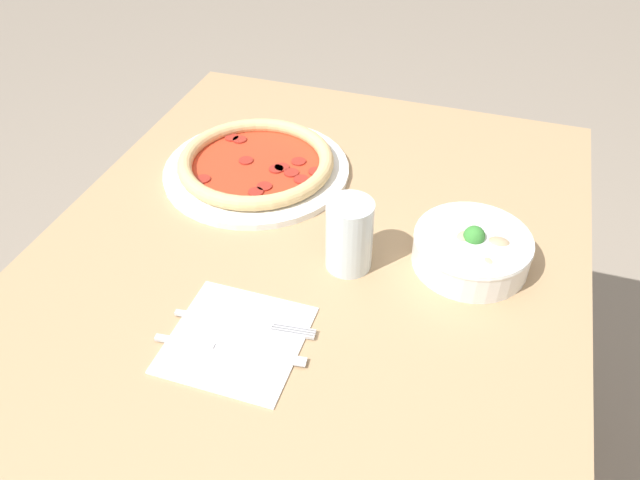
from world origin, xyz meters
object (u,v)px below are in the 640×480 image
at_px(bowl, 471,248).
at_px(pizza, 256,165).
at_px(knife, 223,349).
at_px(glass, 349,235).
at_px(fork, 243,323).

bearing_deg(bowl, pizza, -107.45).
height_order(bowl, knife, bowl).
height_order(pizza, bowl, bowl).
bearing_deg(knife, pizza, 100.16).
distance_m(pizza, bowl, 0.42).
bearing_deg(knife, glass, 56.68).
bearing_deg(fork, pizza, 103.30).
distance_m(bowl, fork, 0.35).
xyz_separation_m(bowl, knife, (0.27, -0.28, -0.03)).
bearing_deg(pizza, knife, 16.41).
xyz_separation_m(fork, knife, (0.05, -0.01, -0.00)).
relative_size(pizza, bowl, 1.90).
height_order(pizza, fork, pizza).
distance_m(pizza, knife, 0.41).
distance_m(fork, glass, 0.20).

